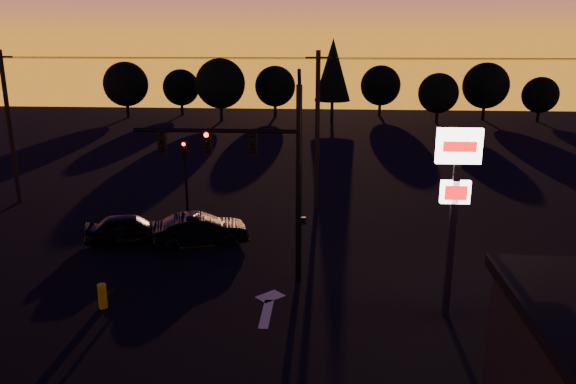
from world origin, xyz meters
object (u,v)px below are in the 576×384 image
bollard (102,296)px  suv_parked (559,357)px  traffic_signal_mast (258,163)px  pylon_sign (456,183)px  secondary_signal (185,169)px  car_left (130,229)px  car_mid (200,230)px

bollard → suv_parked: (15.13, -3.26, 0.17)m
bollard → suv_parked: suv_parked is taller
traffic_signal_mast → pylon_sign: (7.10, -2.49, -0.02)m
secondary_signal → pylon_sign: bearing=-39.8°
car_left → suv_parked: size_ratio=0.90×
secondary_signal → car_mid: 4.56m
traffic_signal_mast → suv_parked: size_ratio=1.84×
secondary_signal → suv_parked: bearing=-43.4°
secondary_signal → car_mid: secondary_signal is taller
pylon_sign → car_mid: 12.87m
secondary_signal → pylon_sign: size_ratio=0.64×
pylon_sign → traffic_signal_mast: bearing=160.6°
bollard → suv_parked: 15.48m
secondary_signal → bollard: (-0.60, -10.45, -2.39)m
bollard → car_mid: car_mid is taller
traffic_signal_mast → car_left: bearing=151.0°
car_left → car_mid: size_ratio=0.93×
traffic_signal_mast → car_left: (-6.81, 3.77, -4.22)m
car_left → car_mid: car_mid is taller
car_mid → car_left: bearing=70.8°
secondary_signal → suv_parked: (14.53, -13.72, -2.21)m
bollard → suv_parked: bearing=-12.2°
traffic_signal_mast → pylon_sign: traffic_signal_mast is taller
pylon_sign → suv_parked: size_ratio=1.46×
car_left → car_mid: bearing=-106.6°
suv_parked → car_mid: bearing=155.7°
bollard → car_mid: (2.16, 6.73, 0.27)m
car_mid → suv_parked: (12.97, -10.00, -0.10)m
traffic_signal_mast → car_mid: bearing=131.6°
pylon_sign → car_mid: size_ratio=1.50×
suv_parked → traffic_signal_mast: bearing=160.4°
secondary_signal → bollard: secondary_signal is taller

